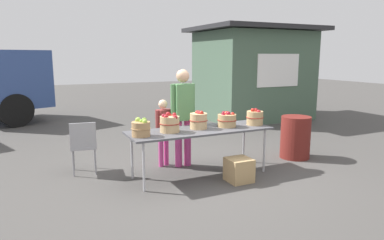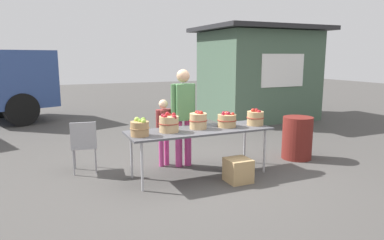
% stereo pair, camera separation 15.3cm
% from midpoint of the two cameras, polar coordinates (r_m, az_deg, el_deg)
% --- Properties ---
extents(ground_plane, '(40.00, 40.00, 0.00)m').
position_cam_midpoint_polar(ground_plane, '(5.74, 1.99, -8.88)').
color(ground_plane, '#474442').
extents(market_table, '(2.30, 0.76, 0.75)m').
position_cam_midpoint_polar(market_table, '(5.54, 2.04, -1.93)').
color(market_table, '#4C4C51').
rests_on(market_table, ground).
extents(apple_basket_green_0, '(0.28, 0.28, 0.27)m').
position_cam_midpoint_polar(apple_basket_green_0, '(5.10, -7.64, -1.26)').
color(apple_basket_green_0, '#A87F51').
rests_on(apple_basket_green_0, market_table).
extents(apple_basket_red_0, '(0.32, 0.32, 0.30)m').
position_cam_midpoint_polar(apple_basket_red_0, '(5.33, -2.95, -0.52)').
color(apple_basket_red_0, tan).
rests_on(apple_basket_red_0, market_table).
extents(apple_basket_red_1, '(0.29, 0.29, 0.29)m').
position_cam_midpoint_polar(apple_basket_red_1, '(5.56, 1.77, -0.04)').
color(apple_basket_red_1, tan).
rests_on(apple_basket_red_1, market_table).
extents(apple_basket_red_2, '(0.32, 0.32, 0.26)m').
position_cam_midpoint_polar(apple_basket_red_2, '(5.74, 6.42, 0.00)').
color(apple_basket_red_2, tan).
rests_on(apple_basket_red_2, market_table).
extents(apple_basket_red_3, '(0.29, 0.29, 0.28)m').
position_cam_midpoint_polar(apple_basket_red_3, '(5.96, 10.96, 0.39)').
color(apple_basket_red_3, tan).
rests_on(apple_basket_red_3, market_table).
extents(vendor_adult, '(0.44, 0.22, 1.67)m').
position_cam_midpoint_polar(vendor_adult, '(5.97, -0.70, 1.62)').
color(vendor_adult, '#CC3F8C').
rests_on(vendor_adult, ground).
extents(child_customer, '(0.29, 0.21, 1.16)m').
position_cam_midpoint_polar(child_customer, '(6.04, -3.90, -1.17)').
color(child_customer, '#CC3F8C').
rests_on(child_customer, ground).
extents(food_kiosk, '(3.52, 2.92, 2.74)m').
position_cam_midpoint_polar(food_kiosk, '(11.02, 11.01, 7.53)').
color(food_kiosk, '#47604C').
rests_on(food_kiosk, ground).
extents(folding_chair, '(0.45, 0.45, 0.86)m').
position_cam_midpoint_polar(folding_chair, '(5.94, -16.42, -3.51)').
color(folding_chair, '#99999E').
rests_on(folding_chair, ground).
extents(trash_barrel, '(0.55, 0.55, 0.79)m').
position_cam_midpoint_polar(trash_barrel, '(6.83, 17.31, -2.78)').
color(trash_barrel, maroon).
rests_on(trash_barrel, ground).
extents(produce_crate, '(0.36, 0.36, 0.36)m').
position_cam_midpoint_polar(produce_crate, '(5.44, 8.30, -8.07)').
color(produce_crate, tan).
rests_on(produce_crate, ground).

